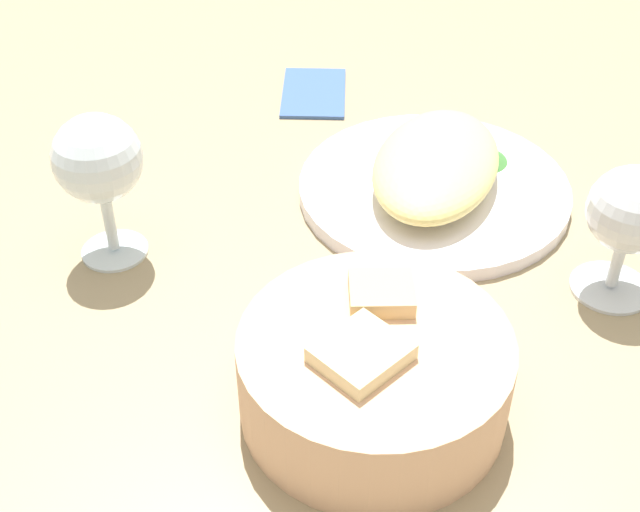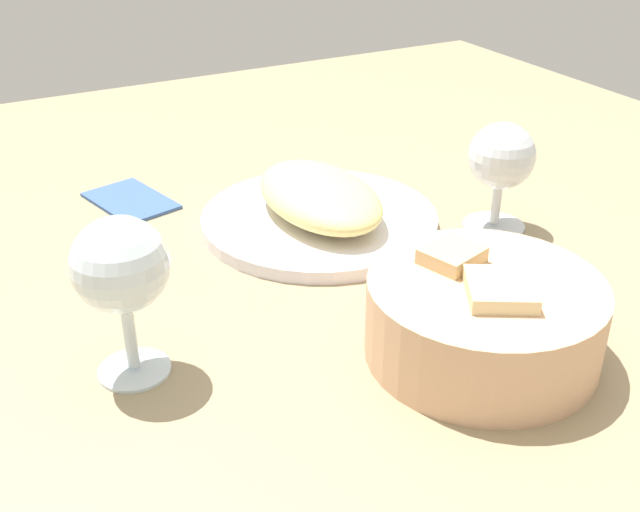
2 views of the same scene
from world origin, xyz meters
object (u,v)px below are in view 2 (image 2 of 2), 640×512
object	(u,v)px
plate	(319,220)
wine_glass_near	(121,271)
bread_basket	(483,317)
folded_napkin	(130,199)
wine_glass_far	(501,161)

from	to	relation	value
plate	wine_glass_near	distance (cm)	31.15
bread_basket	wine_glass_near	xyz separation A→B (cm)	(-11.06, -25.65, 5.65)
folded_napkin	bread_basket	bearing A→B (deg)	7.44
wine_glass_far	wine_glass_near	bearing A→B (deg)	-80.78
bread_basket	wine_glass_near	bearing A→B (deg)	-113.32
wine_glass_near	plate	bearing A→B (deg)	122.35
bread_basket	wine_glass_far	size ratio (longest dim) A/B	1.62
folded_napkin	wine_glass_near	bearing A→B (deg)	-29.61
plate	folded_napkin	world-z (taller)	plate
bread_basket	wine_glass_far	xyz separation A→B (cm)	(-17.85, 16.18, 4.03)
bread_basket	folded_napkin	bearing A→B (deg)	-158.68
wine_glass_near	folded_napkin	bearing A→B (deg)	164.27
plate	wine_glass_near	size ratio (longest dim) A/B	1.90
bread_basket	folded_napkin	xyz separation A→B (cm)	(-42.80, -16.70, -3.16)
plate	wine_glass_far	distance (cm)	20.14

